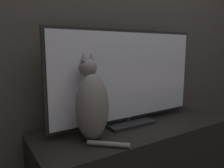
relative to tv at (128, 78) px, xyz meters
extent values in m
cube|color=#47423D|center=(0.03, 0.22, 0.53)|extent=(4.80, 0.05, 2.60)
cube|color=black|center=(0.03, -0.07, -0.55)|extent=(1.38, 0.51, 0.46)
cube|color=black|center=(0.00, 0.00, -0.31)|extent=(0.34, 0.20, 0.02)
cylinder|color=black|center=(0.00, 0.00, -0.28)|extent=(0.04, 0.04, 0.03)
cube|color=black|center=(0.00, 0.00, 0.02)|extent=(1.13, 0.02, 0.61)
cube|color=white|center=(0.00, -0.01, 0.02)|extent=(1.10, 0.01, 0.57)
ellipsoid|color=gray|center=(-0.33, -0.12, -0.12)|extent=(0.23, 0.22, 0.38)
ellipsoid|color=silver|center=(-0.35, -0.06, -0.14)|extent=(0.12, 0.08, 0.21)
sphere|color=gray|center=(-0.34, -0.09, 0.10)|extent=(0.12, 0.12, 0.10)
cone|color=gray|center=(-0.37, -0.09, 0.16)|extent=(0.04, 0.04, 0.04)
cone|color=gray|center=(-0.31, -0.08, 0.16)|extent=(0.04, 0.04, 0.04)
cylinder|color=gray|center=(-0.30, -0.24, -0.30)|extent=(0.19, 0.17, 0.03)
camera|label=1|loc=(-0.87, -1.18, 0.20)|focal=35.00mm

